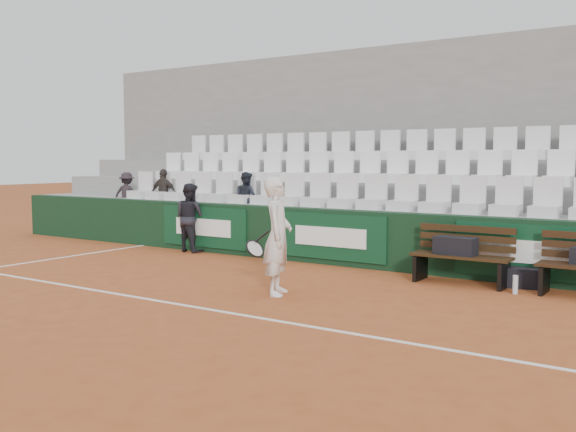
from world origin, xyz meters
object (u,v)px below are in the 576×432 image
object	(u,v)px
tennis_player	(278,236)
ball_kid	(190,218)
water_bottle_far	(515,285)
sports_bag_ground	(525,278)
water_bottle_near	(420,272)
spectator_b	(164,174)
bench_left	(461,270)
spectator_c	(246,177)
sports_bag_left	(455,246)
spectator_a	(127,175)

from	to	relation	value
tennis_player	ball_kid	bearing A→B (deg)	147.54
water_bottle_far	sports_bag_ground	bearing A→B (deg)	89.20
water_bottle_near	water_bottle_far	bearing A→B (deg)	-11.11
sports_bag_ground	water_bottle_near	distance (m)	1.57
tennis_player	spectator_b	world-z (taller)	spectator_b
spectator_b	bench_left	bearing A→B (deg)	158.45
ball_kid	spectator_b	distance (m)	1.87
water_bottle_far	spectator_c	world-z (taller)	spectator_c
spectator_b	spectator_c	bearing A→B (deg)	166.91
sports_bag_ground	ball_kid	bearing A→B (deg)	179.40
sports_bag_left	tennis_player	bearing A→B (deg)	-130.04
water_bottle_near	tennis_player	bearing A→B (deg)	-119.64
water_bottle_near	spectator_b	world-z (taller)	spectator_b
sports_bag_left	spectator_a	size ratio (longest dim) A/B	0.60
spectator_b	spectator_c	world-z (taller)	spectator_b
spectator_a	spectator_b	xyz separation A→B (m)	(1.22, 0.00, 0.05)
ball_kid	water_bottle_far	bearing A→B (deg)	-179.87
water_bottle_far	bench_left	bearing A→B (deg)	162.70
water_bottle_near	spectator_c	size ratio (longest dim) A/B	0.23
sports_bag_left	water_bottle_near	size ratio (longest dim) A/B	2.56
ball_kid	sports_bag_left	bearing A→B (deg)	-178.01
tennis_player	spectator_a	size ratio (longest dim) A/B	1.58
spectator_a	spectator_c	bearing A→B (deg)	156.51
sports_bag_ground	spectator_c	world-z (taller)	spectator_c
bench_left	spectator_a	world-z (taller)	spectator_a
water_bottle_far	spectator_c	size ratio (longest dim) A/B	0.24
water_bottle_far	spectator_b	bearing A→B (deg)	170.55
bench_left	spectator_b	bearing A→B (deg)	171.54
bench_left	water_bottle_far	distance (m)	0.93
tennis_player	ball_kid	world-z (taller)	tennis_player
sports_bag_ground	ball_kid	distance (m)	6.73
bench_left	spectator_c	distance (m)	5.22
water_bottle_far	ball_kid	size ratio (longest dim) A/B	0.19
sports_bag_left	water_bottle_near	distance (m)	0.73
bench_left	water_bottle_near	distance (m)	0.67
water_bottle_near	water_bottle_far	distance (m)	1.57
bench_left	ball_kid	bearing A→B (deg)	176.76
bench_left	spectator_c	size ratio (longest dim) A/B	1.37
sports_bag_left	ball_kid	world-z (taller)	ball_kid
sports_bag_ground	bench_left	bearing A→B (deg)	-163.80
sports_bag_left	water_bottle_far	bearing A→B (deg)	-15.75
tennis_player	spectator_b	size ratio (longest dim) A/B	1.46
water_bottle_near	ball_kid	world-z (taller)	ball_kid
sports_bag_left	ball_kid	distance (m)	5.74
sports_bag_ground	spectator_c	xyz separation A→B (m)	(-5.82, 0.83, 1.40)
sports_bag_left	water_bottle_far	xyz separation A→B (m)	(0.98, -0.28, -0.45)
bench_left	spectator_a	bearing A→B (deg)	172.73
sports_bag_left	sports_bag_ground	distance (m)	1.11
bench_left	spectator_c	xyz separation A→B (m)	(-4.93, 1.09, 1.32)
water_bottle_far	spectator_b	distance (m)	8.42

